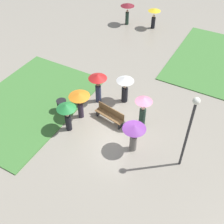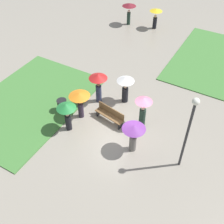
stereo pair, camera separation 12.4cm
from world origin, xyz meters
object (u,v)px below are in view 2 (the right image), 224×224
object	(u,v)px
trash_bin	(62,106)
crowd_person_orange	(80,99)
park_bench	(110,114)
crowd_person_red	(98,82)
lamp_post	(189,125)
lone_walker_far_path	(156,15)
crowd_person_purple	(134,132)
crowd_person_green	(67,111)
crowd_person_white	(125,84)
crowd_person_pink	(143,107)
lone_walker_mid_plaza	(129,8)

from	to	relation	value
trash_bin	crowd_person_orange	bearing A→B (deg)	7.68
park_bench	crowd_person_orange	xyz separation A→B (m)	(-1.64, -0.52, 0.84)
park_bench	trash_bin	distance (m)	2.94
crowd_person_red	lamp_post	bearing A→B (deg)	64.65
crowd_person_orange	lone_walker_far_path	distance (m)	12.37
crowd_person_red	crowd_person_purple	bearing A→B (deg)	49.92
crowd_person_green	crowd_person_white	bearing A→B (deg)	-134.13
crowd_person_pink	lone_walker_mid_plaza	world-z (taller)	crowd_person_pink
crowd_person_red	lone_walker_far_path	world-z (taller)	crowd_person_red
crowd_person_purple	lone_walker_mid_plaza	bearing A→B (deg)	-14.31
crowd_person_red	lone_walker_mid_plaza	distance (m)	10.73
lamp_post	lone_walker_far_path	bearing A→B (deg)	118.17
crowd_person_green	lone_walker_mid_plaza	size ratio (longest dim) A/B	0.97
lamp_post	crowd_person_white	bearing A→B (deg)	147.39
crowd_person_white	crowd_person_green	size ratio (longest dim) A/B	1.00
crowd_person_orange	crowd_person_pink	bearing A→B (deg)	-138.42
park_bench	crowd_person_red	distance (m)	2.12
lamp_post	crowd_person_green	xyz separation A→B (m)	(-6.19, -0.71, -1.42)
crowd_person_orange	crowd_person_white	size ratio (longest dim) A/B	0.95
crowd_person_white	lone_walker_far_path	world-z (taller)	crowd_person_white
crowd_person_white	lamp_post	bearing A→B (deg)	-45.81
crowd_person_red	trash_bin	bearing A→B (deg)	-42.62
crowd_person_red	crowd_person_white	size ratio (longest dim) A/B	1.10
park_bench	crowd_person_green	xyz separation A→B (m)	(-1.66, -1.70, 0.88)
park_bench	lamp_post	xyz separation A→B (m)	(4.52, -0.99, 2.30)
lone_walker_far_path	lone_walker_mid_plaza	xyz separation A→B (m)	(-2.32, -0.42, 0.24)
park_bench	lone_walker_mid_plaza	size ratio (longest dim) A/B	1.01
crowd_person_red	crowd_person_green	world-z (taller)	crowd_person_red
crowd_person_red	crowd_person_white	world-z (taller)	crowd_person_red
park_bench	crowd_person_orange	distance (m)	1.92
park_bench	crowd_person_pink	xyz separation A→B (m)	(1.73, 0.59, 0.88)
crowd_person_green	lone_walker_mid_plaza	bearing A→B (deg)	-97.50
park_bench	crowd_person_red	world-z (taller)	crowd_person_red
crowd_person_green	lone_walker_far_path	bearing A→B (deg)	-107.52
lamp_post	lone_walker_mid_plaza	xyz separation A→B (m)	(-9.18, 12.39, -1.31)
crowd_person_orange	crowd_person_white	bearing A→B (deg)	-99.29
lone_walker_mid_plaza	crowd_person_white	bearing A→B (deg)	-116.72
crowd_person_orange	crowd_person_green	distance (m)	1.17
trash_bin	crowd_person_pink	world-z (taller)	crowd_person_pink
crowd_person_orange	crowd_person_pink	xyz separation A→B (m)	(3.36, 1.11, 0.04)
crowd_person_orange	crowd_person_red	distance (m)	1.70
lamp_post	crowd_person_orange	xyz separation A→B (m)	(-6.16, 0.47, -1.46)
crowd_person_green	lone_walker_mid_plaza	distance (m)	13.44
lamp_post	crowd_person_orange	bearing A→B (deg)	175.67
crowd_person_white	lone_walker_mid_plaza	distance (m)	10.52
park_bench	crowd_person_red	bearing A→B (deg)	152.41
crowd_person_pink	crowd_person_white	bearing A→B (deg)	-118.41
crowd_person_red	lone_walker_mid_plaza	world-z (taller)	crowd_person_red
crowd_person_pink	lamp_post	bearing A→B (deg)	69.28
crowd_person_purple	lamp_post	bearing A→B (deg)	-125.91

